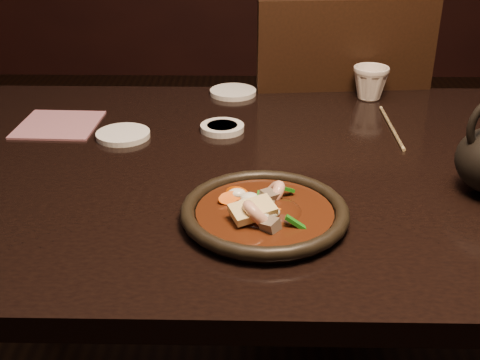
{
  "coord_description": "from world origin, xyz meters",
  "views": [
    {
      "loc": [
        -0.16,
        -1.02,
        1.23
      ],
      "look_at": [
        -0.17,
        -0.17,
        0.8
      ],
      "focal_mm": 45.0,
      "sensor_mm": 36.0,
      "label": 1
    }
  ],
  "objects_px": {
    "table": "(332,199)",
    "plate": "(265,213)",
    "tea_cup": "(370,82)",
    "chair": "(327,149)"
  },
  "relations": [
    {
      "from": "table",
      "to": "plate",
      "type": "height_order",
      "value": "plate"
    },
    {
      "from": "plate",
      "to": "tea_cup",
      "type": "xyz_separation_m",
      "value": [
        0.26,
        0.58,
        0.03
      ]
    },
    {
      "from": "tea_cup",
      "to": "plate",
      "type": "bearing_deg",
      "value": -114.25
    },
    {
      "from": "plate",
      "to": "tea_cup",
      "type": "distance_m",
      "value": 0.64
    },
    {
      "from": "table",
      "to": "tea_cup",
      "type": "bearing_deg",
      "value": 71.19
    },
    {
      "from": "table",
      "to": "chair",
      "type": "bearing_deg",
      "value": 83.87
    },
    {
      "from": "table",
      "to": "tea_cup",
      "type": "height_order",
      "value": "tea_cup"
    },
    {
      "from": "chair",
      "to": "tea_cup",
      "type": "xyz_separation_m",
      "value": [
        0.06,
        -0.2,
        0.26
      ]
    },
    {
      "from": "table",
      "to": "plate",
      "type": "xyz_separation_m",
      "value": [
        -0.14,
        -0.21,
        0.09
      ]
    },
    {
      "from": "tea_cup",
      "to": "chair",
      "type": "bearing_deg",
      "value": 107.69
    }
  ]
}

